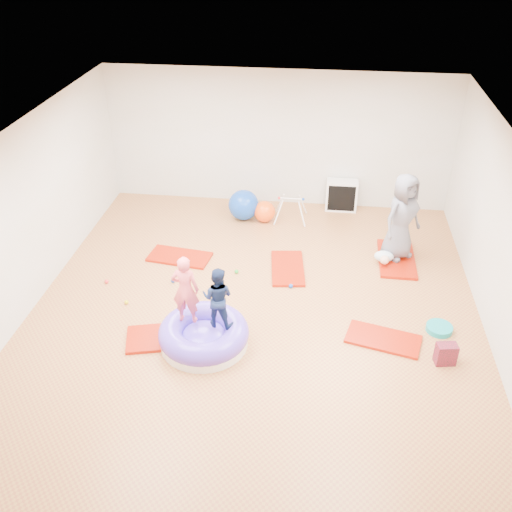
# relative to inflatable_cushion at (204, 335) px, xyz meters

# --- Properties ---
(room) EXTENTS (7.01, 8.01, 2.81)m
(room) POSITION_rel_inflatable_cushion_xyz_m (0.63, 0.76, 1.24)
(room) COLOR #A25836
(room) RESTS_ON ground
(gym_mat_front_left) EXTENTS (1.33, 0.89, 0.05)m
(gym_mat_front_left) POSITION_rel_inflatable_cushion_xyz_m (-0.55, 0.05, -0.14)
(gym_mat_front_left) COLOR #BC1900
(gym_mat_front_left) RESTS_ON ground
(gym_mat_mid_left) EXTENTS (1.17, 0.70, 0.05)m
(gym_mat_mid_left) POSITION_rel_inflatable_cushion_xyz_m (-0.91, 2.26, -0.14)
(gym_mat_mid_left) COLOR #BC1900
(gym_mat_mid_left) RESTS_ON ground
(gym_mat_center_back) EXTENTS (0.68, 1.16, 0.05)m
(gym_mat_center_back) POSITION_rel_inflatable_cushion_xyz_m (1.06, 2.12, -0.14)
(gym_mat_center_back) COLOR #BC1900
(gym_mat_center_back) RESTS_ON ground
(gym_mat_right) EXTENTS (1.16, 0.78, 0.04)m
(gym_mat_right) POSITION_rel_inflatable_cushion_xyz_m (2.60, 0.39, -0.14)
(gym_mat_right) COLOR #BC1900
(gym_mat_right) RESTS_ON ground
(gym_mat_rear_right) EXTENTS (0.65, 1.27, 0.05)m
(gym_mat_rear_right) POSITION_rel_inflatable_cushion_xyz_m (2.98, 2.66, -0.13)
(gym_mat_rear_right) COLOR #BC1900
(gym_mat_rear_right) RESTS_ON ground
(inflatable_cushion) EXTENTS (1.31, 1.31, 0.41)m
(inflatable_cushion) POSITION_rel_inflatable_cushion_xyz_m (0.00, 0.00, 0.00)
(inflatable_cushion) COLOR white
(inflatable_cushion) RESTS_ON ground
(child_pink) EXTENTS (0.40, 0.26, 1.07)m
(child_pink) POSITION_rel_inflatable_cushion_xyz_m (-0.25, 0.11, 0.75)
(child_pink) COLOR #F1585F
(child_pink) RESTS_ON inflatable_cushion
(child_navy) EXTENTS (0.50, 0.41, 0.93)m
(child_navy) POSITION_rel_inflatable_cushion_xyz_m (0.21, 0.08, 0.69)
(child_navy) COLOR #142349
(child_navy) RESTS_ON inflatable_cushion
(adult_caregiver) EXTENTS (0.91, 0.88, 1.57)m
(adult_caregiver) POSITION_rel_inflatable_cushion_xyz_m (2.98, 2.74, 0.68)
(adult_caregiver) COLOR slate
(adult_caregiver) RESTS_ON gym_mat_rear_right
(infant) EXTENTS (0.34, 0.35, 0.20)m
(infant) POSITION_rel_inflatable_cushion_xyz_m (2.73, 2.49, -0.01)
(infant) COLOR silver
(infant) RESTS_ON gym_mat_rear_right
(ball_pit_balls) EXTENTS (4.68, 2.03, 0.07)m
(ball_pit_balls) POSITION_rel_inflatable_cushion_xyz_m (-0.04, 1.63, -0.13)
(ball_pit_balls) COLOR yellow
(ball_pit_balls) RESTS_ON ground
(exercise_ball_blue) EXTENTS (0.61, 0.61, 0.61)m
(exercise_ball_blue) POSITION_rel_inflatable_cushion_xyz_m (0.03, 3.90, 0.14)
(exercise_ball_blue) COLOR #1142B4
(exercise_ball_blue) RESTS_ON ground
(exercise_ball_orange) EXTENTS (0.43, 0.43, 0.43)m
(exercise_ball_orange) POSITION_rel_inflatable_cushion_xyz_m (0.46, 3.84, 0.05)
(exercise_ball_orange) COLOR #FE5112
(exercise_ball_orange) RESTS_ON ground
(infant_play_gym) EXTENTS (0.64, 0.61, 0.49)m
(infant_play_gym) POSITION_rel_inflatable_cushion_xyz_m (0.98, 3.95, 0.17)
(infant_play_gym) COLOR white
(infant_play_gym) RESTS_ON ground
(cube_shelf) EXTENTS (0.64, 0.32, 0.64)m
(cube_shelf) POSITION_rel_inflatable_cushion_xyz_m (1.98, 4.55, 0.16)
(cube_shelf) COLOR white
(cube_shelf) RESTS_ON ground
(balance_disc) EXTENTS (0.39, 0.39, 0.09)m
(balance_disc) POSITION_rel_inflatable_cushion_xyz_m (3.44, 0.72, -0.12)
(balance_disc) COLOR teal
(balance_disc) RESTS_ON ground
(backpack) EXTENTS (0.30, 0.22, 0.32)m
(backpack) POSITION_rel_inflatable_cushion_xyz_m (3.41, 0.01, 0.00)
(backpack) COLOR maroon
(backpack) RESTS_ON ground
(yellow_toy) EXTENTS (0.18, 0.18, 0.03)m
(yellow_toy) POSITION_rel_inflatable_cushion_xyz_m (0.07, -0.49, -0.15)
(yellow_toy) COLOR yellow
(yellow_toy) RESTS_ON ground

